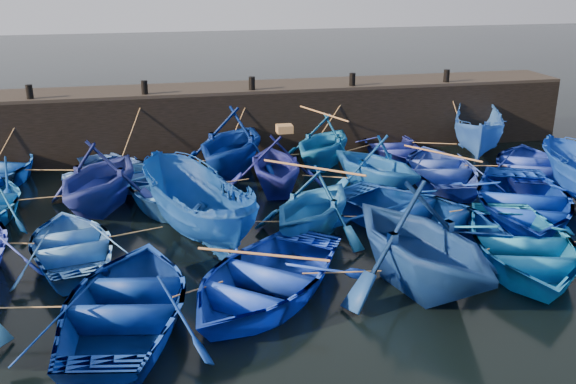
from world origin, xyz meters
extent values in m
plane|color=black|center=(0.00, 0.00, 0.00)|extent=(120.00, 120.00, 0.00)
cube|color=black|center=(0.00, 10.50, 1.25)|extent=(26.00, 2.50, 2.50)
cube|color=black|center=(0.00, 10.50, 2.56)|extent=(26.00, 2.50, 0.12)
cylinder|color=black|center=(-8.00, 9.60, 2.87)|extent=(0.24, 0.24, 0.50)
cylinder|color=black|center=(-4.00, 9.60, 2.87)|extent=(0.24, 0.24, 0.50)
cylinder|color=black|center=(0.00, 9.60, 2.87)|extent=(0.24, 0.24, 0.50)
cylinder|color=black|center=(4.00, 9.60, 2.87)|extent=(0.24, 0.24, 0.50)
cylinder|color=black|center=(8.00, 9.60, 2.87)|extent=(0.24, 0.24, 0.50)
imported|color=#264C9A|center=(-4.99, 7.18, 0.45)|extent=(4.86, 5.34, 0.91)
imported|color=navy|center=(-1.13, 7.50, 1.21)|extent=(5.66, 5.92, 2.41)
imported|color=#0D5899|center=(2.29, 7.58, 1.00)|extent=(4.92, 5.00, 1.99)
imported|color=navy|center=(5.22, 8.22, 0.45)|extent=(3.38, 4.51, 0.89)
imported|color=blue|center=(8.59, 7.62, 0.96)|extent=(3.93, 5.30, 1.93)
imported|color=navy|center=(-5.50, 4.74, 1.14)|extent=(5.13, 5.44, 2.27)
imported|color=blue|center=(-3.51, 4.73, 0.55)|extent=(4.86, 6.00, 1.10)
imported|color=navy|center=(0.01, 5.12, 1.02)|extent=(3.62, 4.11, 2.04)
imported|color=#1050AF|center=(3.23, 4.52, 1.00)|extent=(4.65, 4.88, 2.01)
imported|color=#213BA6|center=(5.78, 4.97, 0.51)|extent=(4.34, 5.46, 1.02)
imported|color=#162FA9|center=(8.98, 4.61, 0.51)|extent=(5.29, 5.93, 1.02)
imported|color=blue|center=(-6.05, 1.22, 0.45)|extent=(3.92, 4.89, 0.90)
imported|color=navy|center=(-2.87, 1.62, 1.01)|extent=(3.64, 5.59, 2.02)
imported|color=blue|center=(0.28, 1.31, 1.00)|extent=(4.96, 5.01, 2.00)
imported|color=navy|center=(3.30, 1.00, 0.57)|extent=(6.27, 6.70, 1.13)
imported|color=#04269A|center=(6.59, 1.19, 0.60)|extent=(6.18, 7.00, 1.20)
imported|color=navy|center=(-4.59, -2.29, 0.55)|extent=(4.72, 5.93, 1.10)
imported|color=#0F33D3|center=(-1.68, -1.82, 0.54)|extent=(6.25, 6.44, 1.09)
imported|color=navy|center=(1.92, -2.09, 1.28)|extent=(5.26, 5.75, 2.56)
imported|color=blue|center=(4.94, -1.51, 0.55)|extent=(5.17, 6.18, 1.10)
cube|color=olive|center=(0.31, 5.12, 2.16)|extent=(0.50, 0.44, 0.25)
cylinder|color=tan|center=(-7.16, 7.48, 0.55)|extent=(2.54, 0.64, 0.04)
cylinder|color=tan|center=(-3.06, 7.34, 0.55)|extent=(2.06, 0.36, 0.04)
cylinder|color=tan|center=(0.58, 7.54, 0.55)|extent=(1.62, 0.11, 0.04)
cylinder|color=tan|center=(3.75, 7.90, 0.55)|extent=(1.15, 0.67, 0.04)
cylinder|color=tan|center=(6.91, 7.92, 0.55)|extent=(1.59, 0.63, 0.04)
cylinder|color=tan|center=(-7.20, 4.68, 0.55)|extent=(1.59, 0.15, 0.04)
cylinder|color=tan|center=(-4.50, 4.73, 0.55)|extent=(0.19, 0.04, 0.04)
cylinder|color=tan|center=(-1.75, 4.93, 0.55)|extent=(1.73, 0.43, 0.04)
cylinder|color=tan|center=(1.62, 4.82, 0.55)|extent=(1.44, 0.64, 0.04)
cylinder|color=tan|center=(4.51, 4.74, 0.55)|extent=(0.76, 0.48, 0.04)
cylinder|color=tan|center=(7.38, 4.79, 0.55)|extent=(1.41, 0.39, 0.04)
cylinder|color=tan|center=(-7.43, 1.35, 0.55)|extent=(0.98, 0.28, 0.04)
cylinder|color=tan|center=(-4.46, 1.42, 0.55)|extent=(1.39, 0.44, 0.04)
cylinder|color=tan|center=(-1.29, 1.47, 0.55)|extent=(1.35, 0.35, 0.04)
cylinder|color=tan|center=(1.79, 1.16, 0.55)|extent=(1.23, 0.34, 0.04)
cylinder|color=tan|center=(4.95, 1.10, 0.55)|extent=(1.49, 0.23, 0.04)
cylinder|color=tan|center=(7.79, 1.13, 0.55)|extent=(0.61, 0.16, 0.04)
cylinder|color=tan|center=(-6.60, -2.10, 0.55)|extent=(2.22, 0.43, 0.04)
cylinder|color=tan|center=(-3.13, -2.06, 0.55)|extent=(1.13, 0.50, 0.04)
cylinder|color=tan|center=(0.12, -1.96, 0.55)|extent=(1.80, 0.30, 0.04)
cylinder|color=tan|center=(3.43, -1.80, 0.55)|extent=(1.23, 0.61, 0.04)
cylinder|color=tan|center=(-8.66, 9.24, 1.58)|extent=(1.37, 0.56, 2.09)
cylinder|color=tan|center=(-4.50, 8.94, 1.58)|extent=(1.04, 1.16, 2.09)
cylinder|color=tan|center=(-0.57, 9.10, 1.58)|extent=(1.18, 0.84, 2.09)
cylinder|color=tan|center=(3.14, 9.14, 1.58)|extent=(1.75, 0.76, 2.09)
cylinder|color=tan|center=(4.61, 9.46, 1.58)|extent=(1.25, 0.12, 2.09)
cylinder|color=tan|center=(8.30, 9.16, 1.58)|extent=(0.64, 0.72, 2.08)
cylinder|color=#99724C|center=(2.29, 7.58, 2.02)|extent=(1.08, 2.84, 0.06)
cylinder|color=#99724C|center=(5.78, 4.97, 1.05)|extent=(1.77, 2.49, 0.06)
cylinder|color=#99724C|center=(0.28, 1.31, 2.03)|extent=(2.34, 1.97, 0.06)
cylinder|color=#99724C|center=(-1.68, -1.82, 1.12)|extent=(2.74, 1.32, 0.06)
camera|label=1|loc=(-3.89, -14.47, 7.15)|focal=40.00mm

